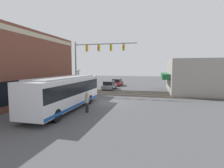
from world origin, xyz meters
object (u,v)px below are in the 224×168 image
object	(u,v)px
parked_car_grey	(109,85)
parked_car_red	(117,82)
city_bus	(66,92)
pedestrian_near_bus	(87,102)
crossing_signal	(78,80)

from	to	relation	value
parked_car_grey	parked_car_red	size ratio (longest dim) A/B	0.97
city_bus	pedestrian_near_bus	size ratio (longest dim) A/B	5.75
pedestrian_near_bus	crossing_signal	bearing A→B (deg)	29.29
crossing_signal	parked_car_red	world-z (taller)	crossing_signal
city_bus	parked_car_grey	size ratio (longest dim) A/B	2.25
parked_car_red	pedestrian_near_bus	distance (m)	22.97
pedestrian_near_bus	parked_car_red	bearing A→B (deg)	5.63
city_bus	parked_car_red	xyz separation A→B (m)	(22.51, -0.00, -1.05)
city_bus	crossing_signal	distance (m)	8.53
crossing_signal	parked_car_grey	world-z (taller)	crossing_signal
city_bus	pedestrian_near_bus	distance (m)	2.42
crossing_signal	parked_car_red	bearing A→B (deg)	-9.87
city_bus	parked_car_red	distance (m)	22.54
crossing_signal	pedestrian_near_bus	distance (m)	9.82
parked_car_grey	crossing_signal	bearing A→B (deg)	162.10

